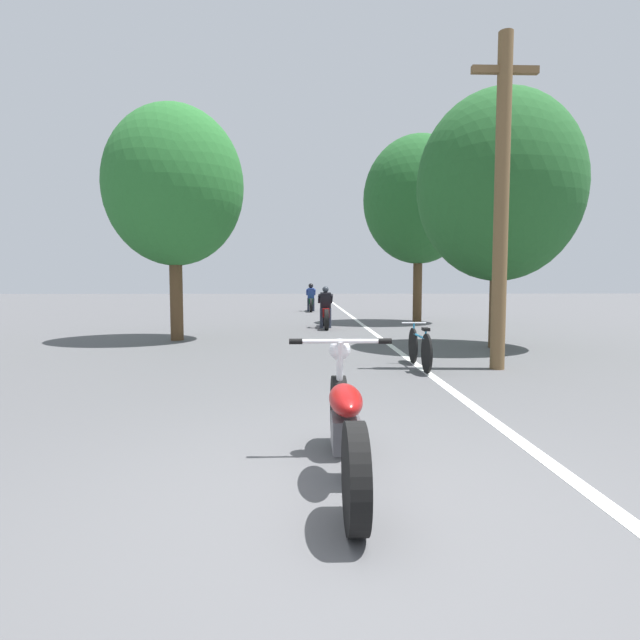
{
  "coord_description": "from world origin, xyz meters",
  "views": [
    {
      "loc": [
        -0.2,
        -3.25,
        1.48
      ],
      "look_at": [
        0.03,
        4.32,
        0.9
      ],
      "focal_mm": 28.0,
      "sensor_mm": 36.0,
      "label": 1
    }
  ],
  "objects_px": {
    "utility_pole": "(501,199)",
    "roadside_tree_right_far": "(419,200)",
    "roadside_tree_left": "(174,186)",
    "motorcycle_foreground": "(345,425)",
    "motorcycle_rider_lead": "(326,312)",
    "bicycle_parked": "(420,348)",
    "roadside_tree_right_near": "(500,187)",
    "motorcycle_rider_far": "(311,301)"
  },
  "relations": [
    {
      "from": "utility_pole",
      "to": "roadside_tree_left",
      "type": "distance_m",
      "value": 7.94
    },
    {
      "from": "motorcycle_rider_far",
      "to": "bicycle_parked",
      "type": "bearing_deg",
      "value": -84.33
    },
    {
      "from": "roadside_tree_right_far",
      "to": "motorcycle_rider_far",
      "type": "bearing_deg",
      "value": 117.28
    },
    {
      "from": "roadside_tree_right_near",
      "to": "roadside_tree_right_far",
      "type": "bearing_deg",
      "value": 92.02
    },
    {
      "from": "roadside_tree_left",
      "to": "motorcycle_rider_far",
      "type": "xyz_separation_m",
      "value": [
        3.56,
        12.47,
        -3.31
      ]
    },
    {
      "from": "utility_pole",
      "to": "motorcycle_foreground",
      "type": "height_order",
      "value": "utility_pole"
    },
    {
      "from": "utility_pole",
      "to": "bicycle_parked",
      "type": "distance_m",
      "value": 2.82
    },
    {
      "from": "roadside_tree_left",
      "to": "motorcycle_rider_lead",
      "type": "height_order",
      "value": "roadside_tree_left"
    },
    {
      "from": "roadside_tree_right_far",
      "to": "bicycle_parked",
      "type": "height_order",
      "value": "roadside_tree_right_far"
    },
    {
      "from": "motorcycle_rider_lead",
      "to": "roadside_tree_right_near",
      "type": "bearing_deg",
      "value": -53.52
    },
    {
      "from": "roadside_tree_right_far",
      "to": "motorcycle_foreground",
      "type": "height_order",
      "value": "roadside_tree_right_far"
    },
    {
      "from": "roadside_tree_left",
      "to": "motorcycle_rider_far",
      "type": "bearing_deg",
      "value": 74.07
    },
    {
      "from": "roadside_tree_right_near",
      "to": "motorcycle_rider_far",
      "type": "bearing_deg",
      "value": 105.81
    },
    {
      "from": "utility_pole",
      "to": "roadside_tree_right_near",
      "type": "xyz_separation_m",
      "value": [
        1.04,
        2.76,
        0.73
      ]
    },
    {
      "from": "motorcycle_rider_lead",
      "to": "motorcycle_rider_far",
      "type": "distance_m",
      "value": 9.21
    },
    {
      "from": "roadside_tree_right_far",
      "to": "motorcycle_rider_far",
      "type": "distance_m",
      "value": 9.06
    },
    {
      "from": "motorcycle_foreground",
      "to": "bicycle_parked",
      "type": "distance_m",
      "value": 5.12
    },
    {
      "from": "roadside_tree_right_far",
      "to": "motorcycle_rider_lead",
      "type": "distance_m",
      "value": 5.5
    },
    {
      "from": "motorcycle_rider_far",
      "to": "bicycle_parked",
      "type": "xyz_separation_m",
      "value": [
        1.66,
        -16.74,
        -0.19
      ]
    },
    {
      "from": "roadside_tree_right_near",
      "to": "motorcycle_rider_far",
      "type": "relative_size",
      "value": 2.63
    },
    {
      "from": "motorcycle_rider_lead",
      "to": "bicycle_parked",
      "type": "relative_size",
      "value": 1.28
    },
    {
      "from": "motorcycle_rider_lead",
      "to": "bicycle_parked",
      "type": "distance_m",
      "value": 7.66
    },
    {
      "from": "motorcycle_rider_lead",
      "to": "bicycle_parked",
      "type": "height_order",
      "value": "motorcycle_rider_lead"
    },
    {
      "from": "motorcycle_foreground",
      "to": "motorcycle_rider_lead",
      "type": "height_order",
      "value": "motorcycle_rider_lead"
    },
    {
      "from": "motorcycle_foreground",
      "to": "motorcycle_rider_far",
      "type": "bearing_deg",
      "value": 89.97
    },
    {
      "from": "roadside_tree_right_far",
      "to": "bicycle_parked",
      "type": "distance_m",
      "value": 10.49
    },
    {
      "from": "motorcycle_foreground",
      "to": "motorcycle_rider_lead",
      "type": "bearing_deg",
      "value": 88.29
    },
    {
      "from": "utility_pole",
      "to": "roadside_tree_right_near",
      "type": "relative_size",
      "value": 0.97
    },
    {
      "from": "roadside_tree_right_far",
      "to": "motorcycle_foreground",
      "type": "bearing_deg",
      "value": -104.78
    },
    {
      "from": "motorcycle_foreground",
      "to": "motorcycle_rider_far",
      "type": "height_order",
      "value": "motorcycle_rider_far"
    },
    {
      "from": "roadside_tree_left",
      "to": "motorcycle_rider_far",
      "type": "distance_m",
      "value": 13.38
    },
    {
      "from": "motorcycle_rider_lead",
      "to": "roadside_tree_left",
      "type": "bearing_deg",
      "value": -140.14
    },
    {
      "from": "motorcycle_rider_lead",
      "to": "bicycle_parked",
      "type": "xyz_separation_m",
      "value": [
        1.3,
        -7.54,
        -0.16
      ]
    },
    {
      "from": "utility_pole",
      "to": "roadside_tree_right_far",
      "type": "bearing_deg",
      "value": 85.25
    },
    {
      "from": "motorcycle_rider_lead",
      "to": "motorcycle_foreground",
      "type": "bearing_deg",
      "value": -91.71
    },
    {
      "from": "roadside_tree_right_near",
      "to": "motorcycle_rider_far",
      "type": "distance_m",
      "value": 14.99
    },
    {
      "from": "roadside_tree_right_far",
      "to": "motorcycle_rider_lead",
      "type": "relative_size",
      "value": 3.14
    },
    {
      "from": "motorcycle_rider_far",
      "to": "bicycle_parked",
      "type": "distance_m",
      "value": 16.82
    },
    {
      "from": "roadside_tree_right_near",
      "to": "motorcycle_rider_far",
      "type": "height_order",
      "value": "roadside_tree_right_near"
    },
    {
      "from": "motorcycle_rider_far",
      "to": "utility_pole",
      "type": "bearing_deg",
      "value": -80.05
    },
    {
      "from": "roadside_tree_left",
      "to": "motorcycle_foreground",
      "type": "height_order",
      "value": "roadside_tree_left"
    },
    {
      "from": "roadside_tree_right_near",
      "to": "roadside_tree_left",
      "type": "bearing_deg",
      "value": 167.63
    }
  ]
}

